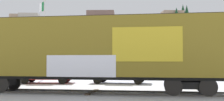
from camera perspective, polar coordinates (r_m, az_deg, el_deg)
The scene contains 7 objects.
ground_plane at distance 16.43m, azimuth -2.92°, elevation -8.17°, with size 260.00×260.00×0.00m, color #B2B5BC.
track at distance 16.17m, azimuth 1.46°, elevation -8.13°, with size 59.94×6.27×0.08m.
freight_car at distance 16.42m, azimuth -4.92°, elevation 0.32°, with size 15.69×4.27×4.29m.
flagpole at distance 28.89m, azimuth -13.18°, elevation 4.53°, with size 0.97×1.27×7.65m.
hillside at distance 77.31m, azimuth 2.93°, elevation 0.72°, with size 147.33×28.54×15.09m.
parked_car_red at distance 23.55m, azimuth -12.67°, elevation -4.20°, with size 4.31×2.19×1.65m.
parked_car_white at distance 22.78m, azimuth 1.39°, elevation -4.37°, with size 4.69×2.42×1.63m.
Camera 1 is at (2.11, -16.19, 1.82)m, focal length 47.16 mm.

